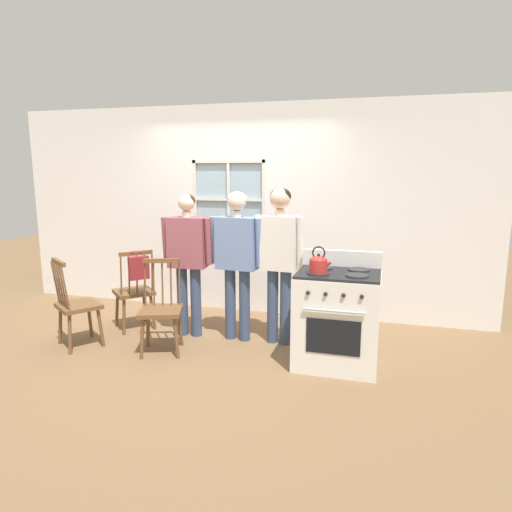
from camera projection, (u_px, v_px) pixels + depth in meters
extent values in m
plane|color=brown|center=(202.00, 347.00, 4.90)|extent=(16.00, 16.00, 0.00)
cube|color=white|center=(112.00, 207.00, 6.49)|extent=(2.55, 0.06, 2.70)
cube|color=white|center=(380.00, 214.00, 5.50)|extent=(2.86, 0.06, 2.70)
cube|color=white|center=(230.00, 274.00, 6.18)|extent=(1.00, 0.06, 0.98)
cube|color=white|center=(228.00, 132.00, 5.83)|extent=(1.00, 0.06, 0.70)
cube|color=silver|center=(228.00, 240.00, 6.01)|extent=(1.06, 0.10, 0.03)
cube|color=#9EB7C6|center=(229.00, 199.00, 6.00)|extent=(0.94, 0.01, 0.96)
cube|color=silver|center=(229.00, 199.00, 5.97)|extent=(0.04, 0.02, 1.02)
cube|color=silver|center=(229.00, 199.00, 5.97)|extent=(1.00, 0.02, 0.04)
cube|color=silver|center=(195.00, 199.00, 6.10)|extent=(0.04, 0.03, 1.02)
cube|color=silver|center=(264.00, 200.00, 5.84)|extent=(0.04, 0.03, 1.02)
cube|color=silver|center=(228.00, 161.00, 5.88)|extent=(1.00, 0.03, 0.04)
cube|color=silver|center=(229.00, 236.00, 6.06)|extent=(1.00, 0.03, 0.04)
cube|color=brown|center=(134.00, 292.00, 5.43)|extent=(0.58, 0.58, 0.04)
cylinder|color=brown|center=(145.00, 305.00, 5.69)|extent=(0.05, 0.09, 0.42)
cylinder|color=brown|center=(117.00, 309.00, 5.52)|extent=(0.09, 0.05, 0.42)
cylinder|color=brown|center=(153.00, 312.00, 5.42)|extent=(0.09, 0.05, 0.42)
cylinder|color=brown|center=(124.00, 317.00, 5.25)|extent=(0.05, 0.09, 0.42)
cylinder|color=brown|center=(152.00, 273.00, 5.33)|extent=(0.06, 0.06, 0.48)
cylinder|color=brown|center=(145.00, 274.00, 5.29)|extent=(0.06, 0.06, 0.48)
cylinder|color=brown|center=(137.00, 275.00, 5.24)|extent=(0.06, 0.06, 0.48)
cylinder|color=brown|center=(129.00, 276.00, 5.20)|extent=(0.06, 0.06, 0.48)
cylinder|color=brown|center=(121.00, 277.00, 5.15)|extent=(0.06, 0.06, 0.48)
cube|color=brown|center=(136.00, 253.00, 5.19)|extent=(0.29, 0.30, 0.04)
cube|color=brown|center=(79.00, 306.00, 4.88)|extent=(0.57, 0.57, 0.04)
cylinder|color=brown|center=(101.00, 327.00, 4.89)|extent=(0.09, 0.06, 0.42)
cylinder|color=brown|center=(90.00, 319.00, 5.15)|extent=(0.06, 0.09, 0.42)
cylinder|color=brown|center=(70.00, 334.00, 4.69)|extent=(0.06, 0.09, 0.42)
cylinder|color=brown|center=(60.00, 325.00, 4.96)|extent=(0.09, 0.06, 0.42)
cylinder|color=brown|center=(66.00, 290.00, 4.59)|extent=(0.05, 0.07, 0.48)
cylinder|color=brown|center=(63.00, 288.00, 4.66)|extent=(0.05, 0.07, 0.48)
cylinder|color=brown|center=(60.00, 286.00, 4.73)|extent=(0.05, 0.07, 0.48)
cylinder|color=brown|center=(58.00, 285.00, 4.80)|extent=(0.05, 0.07, 0.48)
cylinder|color=brown|center=(56.00, 283.00, 4.87)|extent=(0.05, 0.07, 0.48)
cube|color=brown|center=(58.00, 262.00, 4.68)|extent=(0.33, 0.25, 0.04)
cube|color=brown|center=(161.00, 311.00, 4.69)|extent=(0.53, 0.51, 0.04)
cylinder|color=brown|center=(142.00, 338.00, 4.57)|extent=(0.06, 0.08, 0.42)
cylinder|color=brown|center=(176.00, 338.00, 4.59)|extent=(0.08, 0.06, 0.42)
cylinder|color=brown|center=(148.00, 328.00, 4.88)|extent=(0.08, 0.06, 0.42)
cylinder|color=brown|center=(180.00, 327.00, 4.90)|extent=(0.06, 0.08, 0.42)
cylinder|color=brown|center=(145.00, 285.00, 4.80)|extent=(0.04, 0.07, 0.48)
cylinder|color=brown|center=(154.00, 284.00, 4.81)|extent=(0.04, 0.07, 0.48)
cylinder|color=brown|center=(162.00, 284.00, 4.81)|extent=(0.04, 0.07, 0.48)
cylinder|color=brown|center=(171.00, 284.00, 4.82)|extent=(0.04, 0.07, 0.48)
cylinder|color=brown|center=(180.00, 284.00, 4.82)|extent=(0.04, 0.07, 0.48)
cube|color=brown|center=(161.00, 261.00, 4.77)|extent=(0.37, 0.16, 0.04)
cylinder|color=#384766|center=(182.00, 301.00, 5.21)|extent=(0.12, 0.12, 0.80)
cylinder|color=#384766|center=(196.00, 302.00, 5.18)|extent=(0.12, 0.12, 0.80)
cube|color=#934C56|center=(188.00, 242.00, 5.07)|extent=(0.43, 0.23, 0.56)
cylinder|color=#934C56|center=(166.00, 240.00, 5.10)|extent=(0.08, 0.12, 0.52)
cylinder|color=#934C56|center=(208.00, 241.00, 4.99)|extent=(0.08, 0.12, 0.52)
cylinder|color=beige|center=(187.00, 214.00, 5.01)|extent=(0.10, 0.10, 0.07)
sphere|color=beige|center=(186.00, 203.00, 4.99)|extent=(0.18, 0.18, 0.18)
ellipsoid|color=#332319|center=(187.00, 201.00, 5.00)|extent=(0.19, 0.19, 0.15)
cylinder|color=#384766|center=(230.00, 303.00, 5.10)|extent=(0.12, 0.12, 0.81)
cylinder|color=#384766|center=(245.00, 305.00, 5.04)|extent=(0.12, 0.12, 0.81)
cube|color=#6B84B7|center=(237.00, 243.00, 4.94)|extent=(0.46, 0.25, 0.57)
cylinder|color=#6B84B7|center=(214.00, 240.00, 5.01)|extent=(0.09, 0.12, 0.53)
cylinder|color=#6B84B7|center=(259.00, 243.00, 4.82)|extent=(0.09, 0.12, 0.53)
cylinder|color=beige|center=(237.00, 214.00, 4.88)|extent=(0.10, 0.10, 0.07)
sphere|color=beige|center=(237.00, 201.00, 4.85)|extent=(0.20, 0.20, 0.20)
ellipsoid|color=silver|center=(237.00, 199.00, 4.86)|extent=(0.21, 0.21, 0.17)
cylinder|color=#384766|center=(273.00, 306.00, 4.98)|extent=(0.12, 0.12, 0.82)
cylinder|color=#384766|center=(286.00, 307.00, 4.93)|extent=(0.12, 0.12, 0.82)
cube|color=white|center=(280.00, 243.00, 4.82)|extent=(0.39, 0.24, 0.58)
cylinder|color=white|center=(259.00, 240.00, 4.88)|extent=(0.08, 0.12, 0.54)
cylinder|color=white|center=(300.00, 242.00, 4.73)|extent=(0.08, 0.12, 0.54)
cylinder|color=beige|center=(280.00, 212.00, 4.76)|extent=(0.10, 0.10, 0.07)
sphere|color=beige|center=(280.00, 198.00, 4.74)|extent=(0.22, 0.22, 0.22)
ellipsoid|color=black|center=(281.00, 196.00, 4.75)|extent=(0.22, 0.22, 0.18)
cube|color=white|center=(337.00, 320.00, 4.39)|extent=(0.78, 0.64, 0.90)
cube|color=black|center=(339.00, 273.00, 4.30)|extent=(0.77, 0.61, 0.02)
cylinder|color=#2D2D30|center=(318.00, 273.00, 4.22)|extent=(0.20, 0.20, 0.02)
cylinder|color=#2D2D30|center=(357.00, 276.00, 4.13)|extent=(0.20, 0.20, 0.02)
cylinder|color=#2D2D30|center=(322.00, 268.00, 4.47)|extent=(0.20, 0.20, 0.02)
cylinder|color=#2D2D30|center=(359.00, 270.00, 4.37)|extent=(0.20, 0.20, 0.02)
cube|color=white|center=(342.00, 258.00, 4.56)|extent=(0.78, 0.06, 0.16)
cube|color=black|center=(333.00, 337.00, 4.09)|extent=(0.49, 0.01, 0.32)
cylinder|color=silver|center=(334.00, 311.00, 4.02)|extent=(0.55, 0.02, 0.02)
cylinder|color=#232326|center=(308.00, 293.00, 4.07)|extent=(0.04, 0.02, 0.04)
cylinder|color=#232326|center=(325.00, 294.00, 4.03)|extent=(0.04, 0.02, 0.04)
cylinder|color=#232326|center=(343.00, 296.00, 3.99)|extent=(0.04, 0.02, 0.04)
cylinder|color=#232326|center=(362.00, 297.00, 3.95)|extent=(0.04, 0.02, 0.04)
cylinder|color=red|center=(318.00, 266.00, 4.21)|extent=(0.17, 0.17, 0.12)
ellipsoid|color=red|center=(318.00, 260.00, 4.20)|extent=(0.16, 0.16, 0.07)
sphere|color=black|center=(319.00, 255.00, 4.19)|extent=(0.03, 0.03, 0.03)
cylinder|color=red|center=(327.00, 265.00, 4.19)|extent=(0.08, 0.03, 0.07)
torus|color=black|center=(319.00, 253.00, 4.19)|extent=(0.12, 0.01, 0.12)
cylinder|color=#935B3D|center=(240.00, 235.00, 5.94)|extent=(0.16, 0.16, 0.12)
cylinder|color=#33261C|center=(240.00, 231.00, 5.93)|extent=(0.15, 0.15, 0.01)
cone|color=#286033|center=(242.00, 224.00, 5.92)|extent=(0.06, 0.04, 0.16)
cone|color=#286033|center=(240.00, 227.00, 5.95)|extent=(0.04, 0.05, 0.08)
cone|color=#286033|center=(238.00, 224.00, 5.91)|extent=(0.08, 0.06, 0.17)
cone|color=#286033|center=(240.00, 228.00, 5.90)|extent=(0.04, 0.04, 0.07)
cube|color=maroon|center=(139.00, 268.00, 5.15)|extent=(0.22, 0.22, 0.26)
torus|color=maroon|center=(136.00, 252.00, 5.18)|extent=(0.18, 0.18, 0.01)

